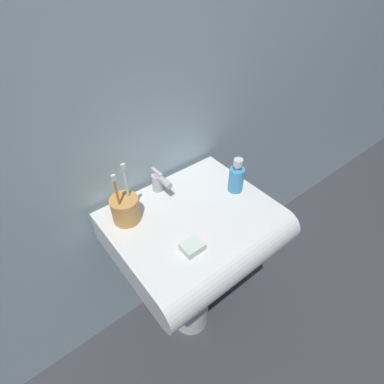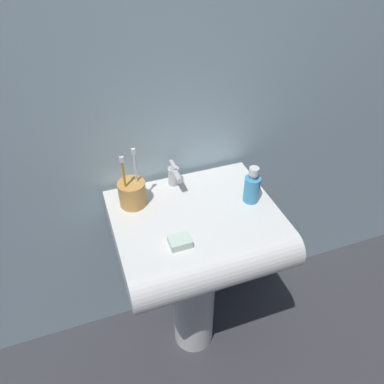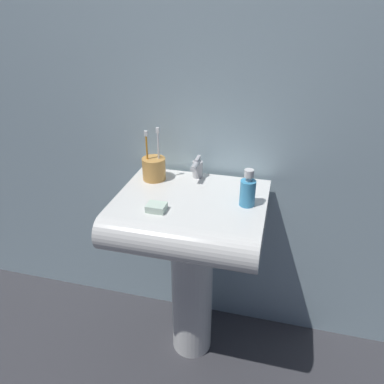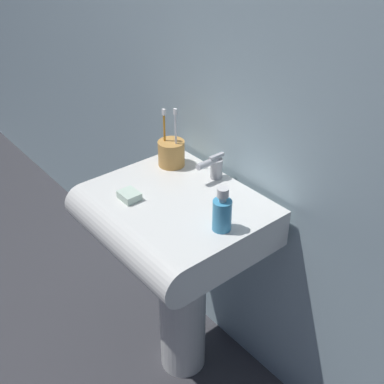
% 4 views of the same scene
% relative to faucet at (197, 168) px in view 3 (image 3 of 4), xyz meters
% --- Properties ---
extents(ground_plane, '(6.00, 6.00, 0.00)m').
position_rel_faucet_xyz_m(ground_plane, '(0.02, -0.15, -0.80)').
color(ground_plane, '#38383D').
rests_on(ground_plane, ground).
extents(wall_back, '(5.00, 0.05, 2.40)m').
position_rel_faucet_xyz_m(wall_back, '(0.02, 0.09, 0.40)').
color(wall_back, '#9EB7C1').
rests_on(wall_back, ground).
extents(sink_pedestal, '(0.17, 0.17, 0.63)m').
position_rel_faucet_xyz_m(sink_pedestal, '(0.02, -0.15, -0.48)').
color(sink_pedestal, white).
rests_on(sink_pedestal, ground).
extents(sink_basin, '(0.53, 0.46, 0.12)m').
position_rel_faucet_xyz_m(sink_basin, '(0.02, -0.20, -0.10)').
color(sink_basin, white).
rests_on(sink_basin, sink_pedestal).
extents(faucet, '(0.04, 0.11, 0.08)m').
position_rel_faucet_xyz_m(faucet, '(0.00, 0.00, 0.00)').
color(faucet, '#B7B7BC').
rests_on(faucet, sink_basin).
extents(toothbrush_cup, '(0.09, 0.09, 0.21)m').
position_rel_faucet_xyz_m(toothbrush_cup, '(-0.16, -0.05, 0.00)').
color(toothbrush_cup, '#D19347').
rests_on(toothbrush_cup, sink_basin).
extents(soap_bottle, '(0.05, 0.05, 0.13)m').
position_rel_faucet_xyz_m(soap_bottle, '(0.21, -0.16, 0.01)').
color(soap_bottle, '#3F99CC').
rests_on(soap_bottle, sink_basin).
extents(bar_soap, '(0.06, 0.05, 0.02)m').
position_rel_faucet_xyz_m(bar_soap, '(-0.07, -0.28, -0.03)').
color(bar_soap, silver).
rests_on(bar_soap, sink_basin).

